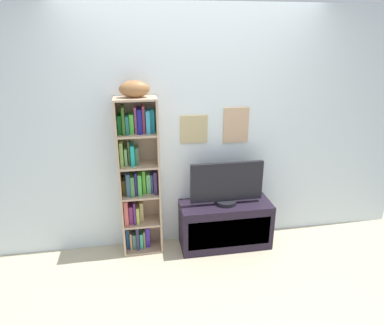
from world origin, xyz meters
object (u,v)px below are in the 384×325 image
bookshelf (138,179)px  tv_stand (225,224)px  football (134,89)px  television (227,184)px

bookshelf → tv_stand: bearing=-6.2°
bookshelf → football: football is taller
tv_stand → bookshelf: bearing=173.8°
bookshelf → football: 0.89m
football → tv_stand: 1.70m
bookshelf → television: size_ratio=2.15×
bookshelf → football: size_ratio=5.88×
football → television: 1.32m
football → tv_stand: (0.88, -0.07, -1.46)m
bookshelf → tv_stand: size_ratio=1.69×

